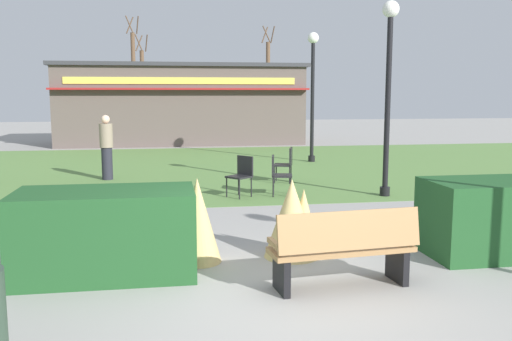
{
  "coord_description": "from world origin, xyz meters",
  "views": [
    {
      "loc": [
        -1.25,
        -5.7,
        2.25
      ],
      "look_at": [
        0.29,
        3.73,
        0.9
      ],
      "focal_mm": 38.61,
      "sensor_mm": 36.0,
      "label": 1
    }
  ],
  "objects_px": {
    "lamppost_mid": "(389,75)",
    "parked_car_west_slot": "(122,122)",
    "lamppost_far": "(313,81)",
    "cafe_chair_center": "(286,162)",
    "tree_left_bg": "(143,86)",
    "tree_center_bg": "(268,82)",
    "tree_right_bg": "(134,78)",
    "cafe_chair_east": "(278,172)",
    "park_bench": "(344,248)",
    "person_strolling": "(107,147)",
    "food_kiosk": "(181,104)",
    "cafe_chair_north": "(242,173)"
  },
  "relations": [
    {
      "from": "lamppost_far",
      "to": "cafe_chair_center",
      "type": "bearing_deg",
      "value": -113.28
    },
    {
      "from": "lamppost_far",
      "to": "person_strolling",
      "type": "distance_m",
      "value": 7.11
    },
    {
      "from": "park_bench",
      "to": "cafe_chair_north",
      "type": "height_order",
      "value": "park_bench"
    },
    {
      "from": "cafe_chair_north",
      "to": "tree_left_bg",
      "type": "distance_m",
      "value": 27.69
    },
    {
      "from": "park_bench",
      "to": "lamppost_mid",
      "type": "height_order",
      "value": "lamppost_mid"
    },
    {
      "from": "tree_center_bg",
      "to": "tree_right_bg",
      "type": "bearing_deg",
      "value": 178.8
    },
    {
      "from": "lamppost_mid",
      "to": "parked_car_west_slot",
      "type": "relative_size",
      "value": 0.98
    },
    {
      "from": "cafe_chair_center",
      "to": "parked_car_west_slot",
      "type": "relative_size",
      "value": 0.21
    },
    {
      "from": "cafe_chair_north",
      "to": "person_strolling",
      "type": "bearing_deg",
      "value": 137.02
    },
    {
      "from": "cafe_chair_east",
      "to": "food_kiosk",
      "type": "bearing_deg",
      "value": 97.22
    },
    {
      "from": "lamppost_mid",
      "to": "parked_car_west_slot",
      "type": "height_order",
      "value": "lamppost_mid"
    },
    {
      "from": "cafe_chair_east",
      "to": "cafe_chair_center",
      "type": "xyz_separation_m",
      "value": [
        0.57,
        1.72,
        0.0
      ]
    },
    {
      "from": "lamppost_mid",
      "to": "tree_right_bg",
      "type": "bearing_deg",
      "value": 104.25
    },
    {
      "from": "park_bench",
      "to": "cafe_chair_north",
      "type": "xyz_separation_m",
      "value": [
        -0.38,
        5.86,
        0.05
      ]
    },
    {
      "from": "lamppost_far",
      "to": "person_strolling",
      "type": "relative_size",
      "value": 2.48
    },
    {
      "from": "lamppost_far",
      "to": "cafe_chair_east",
      "type": "height_order",
      "value": "lamppost_far"
    },
    {
      "from": "lamppost_mid",
      "to": "lamppost_far",
      "type": "relative_size",
      "value": 1.0
    },
    {
      "from": "park_bench",
      "to": "cafe_chair_east",
      "type": "relative_size",
      "value": 1.96
    },
    {
      "from": "cafe_chair_east",
      "to": "cafe_chair_center",
      "type": "relative_size",
      "value": 1.0
    },
    {
      "from": "lamppost_mid",
      "to": "parked_car_west_slot",
      "type": "bearing_deg",
      "value": 109.09
    },
    {
      "from": "cafe_chair_center",
      "to": "cafe_chair_north",
      "type": "bearing_deg",
      "value": -128.82
    },
    {
      "from": "lamppost_mid",
      "to": "tree_right_bg",
      "type": "xyz_separation_m",
      "value": [
        -6.8,
        26.77,
        0.64
      ]
    },
    {
      "from": "lamppost_mid",
      "to": "cafe_chair_center",
      "type": "bearing_deg",
      "value": 129.54
    },
    {
      "from": "person_strolling",
      "to": "tree_center_bg",
      "type": "height_order",
      "value": "tree_center_bg"
    },
    {
      "from": "lamppost_mid",
      "to": "park_bench",
      "type": "bearing_deg",
      "value": -116.79
    },
    {
      "from": "cafe_chair_north",
      "to": "tree_center_bg",
      "type": "distance_m",
      "value": 26.83
    },
    {
      "from": "food_kiosk",
      "to": "cafe_chair_north",
      "type": "height_order",
      "value": "food_kiosk"
    },
    {
      "from": "person_strolling",
      "to": "tree_right_bg",
      "type": "bearing_deg",
      "value": 54.87
    },
    {
      "from": "food_kiosk",
      "to": "cafe_chair_center",
      "type": "xyz_separation_m",
      "value": [
        2.27,
        -11.72,
        -1.24
      ]
    },
    {
      "from": "park_bench",
      "to": "lamppost_mid",
      "type": "relative_size",
      "value": 0.42
    },
    {
      "from": "food_kiosk",
      "to": "cafe_chair_center",
      "type": "distance_m",
      "value": 12.0
    },
    {
      "from": "person_strolling",
      "to": "cafe_chair_center",
      "type": "bearing_deg",
      "value": -51.6
    },
    {
      "from": "cafe_chair_center",
      "to": "tree_right_bg",
      "type": "relative_size",
      "value": 0.12
    },
    {
      "from": "cafe_chair_center",
      "to": "lamppost_mid",
      "type": "bearing_deg",
      "value": -50.46
    },
    {
      "from": "lamppost_far",
      "to": "tree_left_bg",
      "type": "height_order",
      "value": "tree_left_bg"
    },
    {
      "from": "tree_right_bg",
      "to": "lamppost_mid",
      "type": "bearing_deg",
      "value": -75.75
    },
    {
      "from": "cafe_chair_east",
      "to": "tree_center_bg",
      "type": "height_order",
      "value": "tree_center_bg"
    },
    {
      "from": "tree_right_bg",
      "to": "park_bench",
      "type": "bearing_deg",
      "value": -82.83
    },
    {
      "from": "park_bench",
      "to": "cafe_chair_center",
      "type": "height_order",
      "value": "park_bench"
    },
    {
      "from": "park_bench",
      "to": "cafe_chair_center",
      "type": "xyz_separation_m",
      "value": [
        0.99,
        7.57,
        0.05
      ]
    },
    {
      "from": "parked_car_west_slot",
      "to": "cafe_chair_east",
      "type": "bearing_deg",
      "value": -76.57
    },
    {
      "from": "cafe_chair_north",
      "to": "lamppost_far",
      "type": "bearing_deg",
      "value": 61.58
    },
    {
      "from": "cafe_chair_east",
      "to": "person_strolling",
      "type": "xyz_separation_m",
      "value": [
        -3.95,
        2.95,
        0.33
      ]
    },
    {
      "from": "cafe_chair_north",
      "to": "parked_car_west_slot",
      "type": "xyz_separation_m",
      "value": [
        -4.07,
        20.38,
        0.12
      ]
    },
    {
      "from": "food_kiosk",
      "to": "cafe_chair_north",
      "type": "distance_m",
      "value": 13.51
    },
    {
      "from": "lamppost_far",
      "to": "parked_car_west_slot",
      "type": "xyz_separation_m",
      "value": [
        -7.19,
        14.61,
        -1.99
      ]
    },
    {
      "from": "lamppost_far",
      "to": "tree_right_bg",
      "type": "height_order",
      "value": "tree_right_bg"
    },
    {
      "from": "cafe_chair_north",
      "to": "person_strolling",
      "type": "relative_size",
      "value": 0.53
    },
    {
      "from": "tree_center_bg",
      "to": "lamppost_mid",
      "type": "bearing_deg",
      "value": -94.95
    },
    {
      "from": "parked_car_west_slot",
      "to": "tree_left_bg",
      "type": "distance_m",
      "value": 7.41
    }
  ]
}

